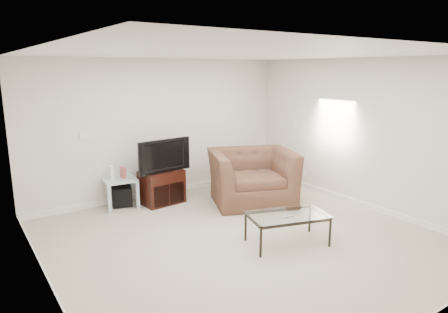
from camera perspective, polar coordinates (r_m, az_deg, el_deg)
floor at (r=5.66m, az=2.75°, el=-11.73°), size 5.00×5.00×0.00m
ceiling at (r=5.17m, az=3.04°, el=14.44°), size 5.00×5.00×0.00m
wall_back at (r=7.39m, az=-8.95°, el=3.96°), size 5.00×0.02×2.50m
wall_left at (r=4.29m, az=-24.78°, el=-3.11°), size 0.02×5.00×2.50m
wall_right at (r=7.06m, az=19.29°, el=3.02°), size 0.02×5.00×2.50m
plate_back at (r=6.91m, az=-19.44°, el=2.82°), size 0.12×0.02×0.12m
plate_right_switch at (r=8.09m, az=10.10°, el=4.63°), size 0.02×0.09×0.13m
plate_right_outlet at (r=8.06m, az=11.34°, el=-2.33°), size 0.02×0.08×0.12m
tv_stand at (r=7.10m, az=-8.88°, el=-4.31°), size 0.75×0.56×0.58m
dvd_player at (r=7.01m, az=-8.76°, el=-2.85°), size 0.44×0.33×0.06m
television at (r=6.93m, az=-8.91°, el=0.22°), size 0.94×0.28×0.57m
side_table at (r=7.07m, az=-14.62°, el=-4.98°), size 0.58×0.58×0.50m
subwoofer at (r=7.12m, az=-14.38°, el=-5.47°), size 0.40×0.40×0.32m
game_console at (r=6.93m, az=-15.75°, el=-2.25°), size 0.08×0.17×0.23m
game_case at (r=6.97m, az=-14.23°, el=-2.20°), size 0.06×0.15×0.20m
recliner at (r=7.00m, az=4.06°, el=-1.66°), size 1.66×1.39×1.24m
coffee_table at (r=5.52m, az=9.00°, el=-10.20°), size 1.19×0.88×0.42m
remote at (r=5.33m, az=9.08°, el=-8.49°), size 0.17×0.08×0.02m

